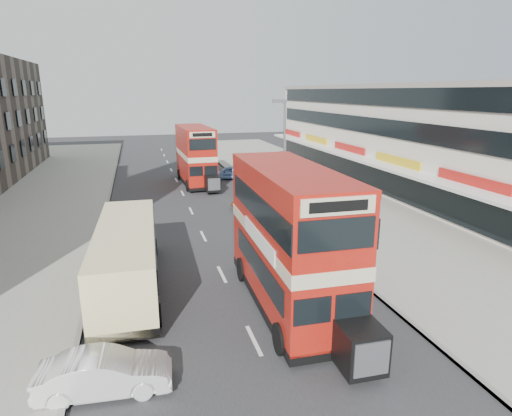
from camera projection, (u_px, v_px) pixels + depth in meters
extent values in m
plane|color=#28282B|center=(270.00, 375.00, 13.66)|extent=(160.00, 160.00, 0.00)
cube|color=#28282B|center=(191.00, 211.00, 32.26)|extent=(12.00, 90.00, 0.01)
cube|color=gray|center=(338.00, 200.00, 35.32)|extent=(12.00, 90.00, 0.15)
cube|color=gray|center=(14.00, 223.00, 29.16)|extent=(12.00, 90.00, 0.15)
cube|color=gray|center=(105.00, 216.00, 30.67)|extent=(0.20, 90.00, 0.16)
cube|color=gray|center=(269.00, 204.00, 33.80)|extent=(0.20, 90.00, 0.16)
cube|color=silver|center=(413.00, 140.00, 38.07)|extent=(8.00, 46.00, 9.00)
cube|color=black|center=(370.00, 174.00, 37.79)|extent=(0.10, 44.00, 2.40)
cube|color=gray|center=(418.00, 86.00, 36.86)|extent=(8.20, 46.20, 0.40)
cube|color=white|center=(362.00, 159.00, 37.21)|extent=(1.80, 44.00, 0.20)
cylinder|color=slate|center=(284.00, 158.00, 31.04)|extent=(0.16, 0.16, 8.00)
cube|color=slate|center=(280.00, 101.00, 29.89)|extent=(1.00, 0.20, 0.25)
cube|color=black|center=(287.00, 295.00, 18.10)|extent=(2.97, 8.91, 0.39)
cube|color=#9B150E|center=(288.00, 266.00, 17.75)|extent=(2.95, 8.91, 2.44)
cube|color=beige|center=(289.00, 234.00, 17.38)|extent=(2.99, 8.95, 0.50)
cube|color=#9B150E|center=(289.00, 202.00, 17.04)|extent=(2.95, 8.91, 2.32)
cube|color=#9B150E|center=(290.00, 171.00, 16.71)|extent=(2.97, 8.93, 0.28)
cube|color=black|center=(361.00, 348.00, 13.34)|extent=(1.36, 1.36, 1.44)
cube|color=black|center=(196.00, 180.00, 41.70)|extent=(2.87, 8.38, 0.36)
cube|color=#9B150E|center=(196.00, 167.00, 41.37)|extent=(2.85, 8.38, 2.28)
cube|color=beige|center=(195.00, 154.00, 41.03)|extent=(2.89, 8.42, 0.47)
cube|color=#9B150E|center=(195.00, 141.00, 40.70)|extent=(2.85, 8.38, 2.18)
cube|color=#9B150E|center=(194.00, 128.00, 40.39)|extent=(2.87, 8.40, 0.26)
cube|color=black|center=(213.00, 183.00, 37.33)|extent=(1.29, 1.28, 1.35)
cube|color=black|center=(129.00, 279.00, 19.66)|extent=(2.81, 10.06, 0.40)
cube|color=beige|center=(127.00, 255.00, 19.35)|extent=(2.79, 10.06, 2.60)
imported|color=white|center=(105.00, 373.00, 12.71)|extent=(3.96, 1.62, 1.28)
imported|color=maroon|center=(273.00, 218.00, 28.30)|extent=(4.30, 2.17, 1.20)
imported|color=#B85712|center=(257.00, 202.00, 32.66)|extent=(4.31, 2.40, 1.14)
imported|color=#5B81B7|center=(229.00, 173.00, 43.73)|extent=(4.14, 2.08, 1.35)
imported|color=gray|center=(333.00, 210.00, 28.26)|extent=(0.76, 0.54, 2.00)
imported|color=gray|center=(257.00, 201.00, 33.04)|extent=(0.83, 1.97, 1.01)
imported|color=black|center=(257.00, 193.00, 32.87)|extent=(0.60, 0.42, 1.56)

